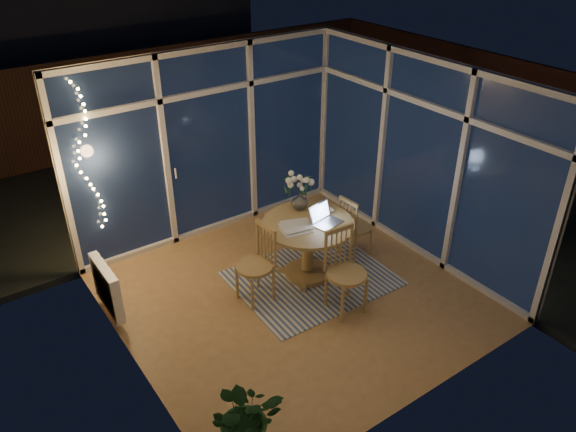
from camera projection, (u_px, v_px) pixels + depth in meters
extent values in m
plane|color=#9B6E44|center=(294.00, 295.00, 6.81)|extent=(4.00, 4.00, 0.00)
plane|color=white|center=(295.00, 84.00, 5.51)|extent=(4.00, 4.00, 0.00)
cube|color=beige|center=(208.00, 143.00, 7.58)|extent=(4.00, 0.04, 2.60)
cube|color=beige|center=(432.00, 293.00, 4.74)|extent=(4.00, 0.04, 2.60)
cube|color=beige|center=(118.00, 260.00, 5.16)|extent=(0.04, 4.00, 2.60)
cube|color=beige|center=(422.00, 158.00, 7.16)|extent=(0.04, 4.00, 2.60)
cube|color=silver|center=(210.00, 144.00, 7.55)|extent=(4.00, 0.10, 2.60)
cube|color=silver|center=(419.00, 159.00, 7.14)|extent=(0.10, 4.00, 2.60)
cube|color=white|center=(107.00, 287.00, 6.28)|extent=(0.10, 0.70, 0.58)
cube|color=black|center=(162.00, 154.00, 10.63)|extent=(12.00, 6.00, 0.10)
cube|color=#3E1E16|center=(119.00, 103.00, 10.26)|extent=(11.00, 0.08, 1.80)
cube|color=#353940|center=(72.00, 3.00, 11.88)|extent=(7.00, 3.00, 2.20)
sphere|color=#1B3316|center=(123.00, 177.00, 8.59)|extent=(0.90, 0.90, 0.90)
cube|color=beige|center=(312.00, 278.00, 7.09)|extent=(1.95, 1.58, 0.01)
cylinder|color=#A18448|center=(308.00, 250.00, 6.97)|extent=(1.16, 1.16, 0.77)
cube|color=#A18448|center=(255.00, 265.00, 6.50)|extent=(0.49, 0.49, 0.98)
cube|color=#A18448|center=(356.00, 226.00, 7.34)|extent=(0.45, 0.45, 0.90)
cube|color=#A18448|center=(347.00, 273.00, 6.32)|extent=(0.52, 0.52, 1.04)
imported|color=silver|center=(300.00, 201.00, 7.04)|extent=(0.21, 0.21, 0.21)
imported|color=white|center=(327.00, 211.00, 7.00)|extent=(0.16, 0.16, 0.04)
cube|color=silver|center=(297.00, 227.00, 6.68)|extent=(0.42, 0.37, 0.02)
cube|color=black|center=(312.00, 223.00, 6.78)|extent=(0.12, 0.07, 0.01)
imported|color=#18431D|center=(247.00, 426.00, 4.67)|extent=(0.65, 0.60, 0.76)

